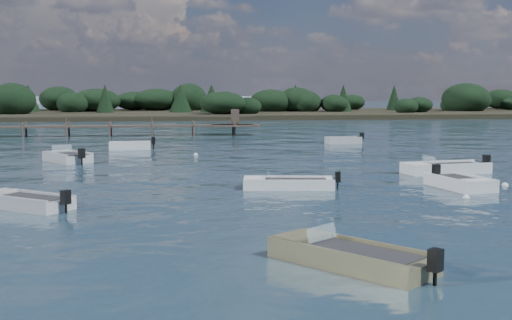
{
  "coord_description": "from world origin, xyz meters",
  "views": [
    {
      "loc": [
        -3.1,
        -19.4,
        4.65
      ],
      "look_at": [
        1.53,
        14.0,
        1.0
      ],
      "focal_mm": 45.0,
      "sensor_mm": 36.0,
      "label": 1
    }
  ],
  "objects": [
    {
      "name": "ground",
      "position": [
        0.0,
        60.0,
        0.0
      ],
      "size": [
        400.0,
        400.0,
        0.0
      ],
      "primitive_type": "plane",
      "color": "#182B39",
      "rests_on": "ground"
    },
    {
      "name": "dinghy_mid_white_b",
      "position": [
        12.48,
        14.8,
        0.17
      ],
      "size": [
        5.31,
        2.44,
        1.3
      ],
      "color": "silver",
      "rests_on": "ground"
    },
    {
      "name": "dinghy_extra_b",
      "position": [
        -9.64,
        23.78,
        0.18
      ],
      "size": [
        3.54,
        3.93,
        1.35
      ],
      "color": "#A6AAAD",
      "rests_on": "ground"
    },
    {
      "name": "dinghy_mid_grey",
      "position": [
        -8.79,
        6.85,
        0.15
      ],
      "size": [
        4.2,
        3.7,
        1.12
      ],
      "color": "#A6AAAD",
      "rests_on": "ground"
    },
    {
      "name": "tender_far_white",
      "position": [
        -6.06,
        32.29,
        0.18
      ],
      "size": [
        3.64,
        1.41,
        1.24
      ],
      "color": "silver",
      "rests_on": "ground"
    },
    {
      "name": "tender_far_grey_b",
      "position": [
        12.33,
        35.58,
        0.17
      ],
      "size": [
        3.52,
        1.55,
        1.19
      ],
      "color": "#A6AAAD",
      "rests_on": "ground"
    },
    {
      "name": "dinghy_extra_a",
      "position": [
        10.74,
        9.35,
        0.16
      ],
      "size": [
        2.31,
        4.06,
        1.19
      ],
      "color": "silver",
      "rests_on": "ground"
    },
    {
      "name": "dinghy_mid_white_a",
      "position": [
        2.59,
        10.43,
        0.14
      ],
      "size": [
        4.7,
        2.27,
        1.08
      ],
      "color": "silver",
      "rests_on": "ground"
    },
    {
      "name": "dinghy_near_olive",
      "position": [
        1.68,
        -3.19,
        0.16
      ],
      "size": [
        4.09,
        4.6,
        1.19
      ],
      "color": "#706C4B",
      "rests_on": "ground"
    },
    {
      "name": "buoy_b",
      "position": [
        9.73,
        6.57,
        0.0
      ],
      "size": [
        0.32,
        0.32,
        0.32
      ],
      "primitive_type": "sphere",
      "color": "silver",
      "rests_on": "ground"
    },
    {
      "name": "buoy_d",
      "position": [
        13.34,
        9.85,
        0.0
      ],
      "size": [
        0.32,
        0.32,
        0.32
      ],
      "primitive_type": "sphere",
      "color": "silver",
      "rests_on": "ground"
    },
    {
      "name": "buoy_e",
      "position": [
        -1.09,
        26.97,
        0.0
      ],
      "size": [
        0.32,
        0.32,
        0.32
      ],
      "primitive_type": "sphere",
      "color": "silver",
      "rests_on": "ground"
    },
    {
      "name": "far_headland",
      "position": [
        25.0,
        100.0,
        1.96
      ],
      "size": [
        190.0,
        40.0,
        5.8
      ],
      "color": "black",
      "rests_on": "ground"
    }
  ]
}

